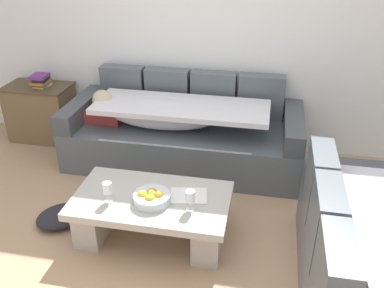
% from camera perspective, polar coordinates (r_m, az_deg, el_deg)
% --- Properties ---
extents(ground_plane, '(14.00, 14.00, 0.00)m').
position_cam_1_polar(ground_plane, '(3.11, -5.77, -17.59)').
color(ground_plane, tan).
extents(back_wall, '(9.00, 0.10, 2.70)m').
position_cam_1_polar(back_wall, '(4.36, 1.65, 16.58)').
color(back_wall, white).
rests_on(back_wall, ground_plane).
extents(couch_along_wall, '(2.35, 0.92, 0.88)m').
position_cam_1_polar(couch_along_wall, '(4.23, -1.68, 1.56)').
color(couch_along_wall, '#52595F').
rests_on(couch_along_wall, ground_plane).
extents(couch_near_window, '(0.92, 1.76, 0.88)m').
position_cam_1_polar(couch_near_window, '(2.90, 24.37, -15.54)').
color(couch_near_window, '#52595F').
rests_on(couch_near_window, ground_plane).
extents(coffee_table, '(1.20, 0.68, 0.38)m').
position_cam_1_polar(coffee_table, '(3.27, -5.55, -9.35)').
color(coffee_table, '#B3AEA3').
rests_on(coffee_table, ground_plane).
extents(fruit_bowl, '(0.28, 0.28, 0.10)m').
position_cam_1_polar(fruit_bowl, '(3.11, -5.61, -7.38)').
color(fruit_bowl, silver).
rests_on(fruit_bowl, coffee_table).
extents(wine_glass_near_left, '(0.07, 0.07, 0.17)m').
position_cam_1_polar(wine_glass_near_left, '(3.12, -11.65, -6.09)').
color(wine_glass_near_left, silver).
rests_on(wine_glass_near_left, coffee_table).
extents(wine_glass_near_right, '(0.07, 0.07, 0.17)m').
position_cam_1_polar(wine_glass_near_right, '(2.97, -0.25, -7.37)').
color(wine_glass_near_right, silver).
rests_on(wine_glass_near_right, coffee_table).
extents(open_magazine, '(0.31, 0.25, 0.01)m').
position_cam_1_polar(open_magazine, '(3.18, -0.46, -7.17)').
color(open_magazine, white).
rests_on(open_magazine, coffee_table).
extents(side_cabinet, '(0.72, 0.44, 0.64)m').
position_cam_1_polar(side_cabinet, '(5.03, -20.09, 4.15)').
color(side_cabinet, brown).
rests_on(side_cabinet, ground_plane).
extents(book_stack_on_cabinet, '(0.19, 0.22, 0.13)m').
position_cam_1_polar(book_stack_on_cabinet, '(4.86, -20.20, 8.25)').
color(book_stack_on_cabinet, gold).
rests_on(book_stack_on_cabinet, side_cabinet).
extents(crumpled_garment, '(0.51, 0.51, 0.12)m').
position_cam_1_polar(crumpled_garment, '(3.67, -17.75, -9.52)').
color(crumpled_garment, '#232328').
rests_on(crumpled_garment, ground_plane).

